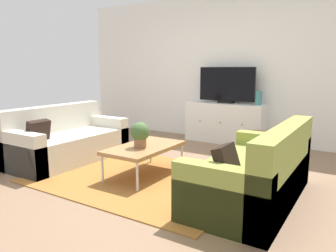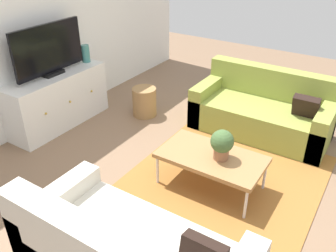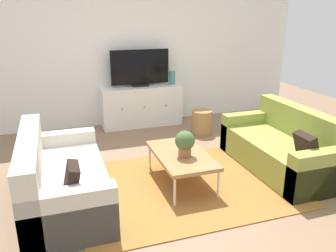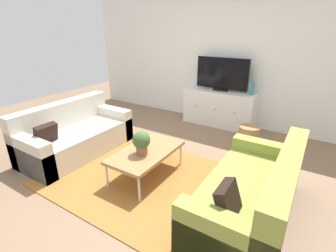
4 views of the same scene
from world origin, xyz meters
name	(u,v)px [view 3 (image 3 of 4)]	position (x,y,z in m)	size (l,w,h in m)	color
ground_plane	(180,180)	(0.00, 0.00, 0.00)	(10.00, 10.00, 0.00)	#84664C
wall_back	(131,49)	(0.00, 2.55, 1.35)	(6.40, 0.12, 2.70)	white
area_rug	(184,185)	(0.00, -0.15, 0.01)	(2.50, 1.90, 0.01)	#9E662D
couch_left_side	(57,182)	(-1.43, -0.10, 0.27)	(0.84, 1.72, 0.79)	beige
couch_right_side	(285,149)	(1.43, -0.10, 0.27)	(0.84, 1.72, 0.79)	olive
coffee_table	(181,156)	(-0.01, -0.06, 0.36)	(0.59, 1.05, 0.38)	#A37547
potted_plant	(185,142)	(-0.01, -0.16, 0.56)	(0.23, 0.23, 0.31)	#936042
tv_console	(141,106)	(0.10, 2.27, 0.36)	(1.43, 0.47, 0.72)	white
flat_screen_tv	(140,68)	(0.10, 2.29, 1.04)	(1.04, 0.16, 0.64)	black
glass_vase	(172,78)	(0.69, 2.27, 0.84)	(0.11, 0.11, 0.24)	teal
wicker_basket	(202,122)	(0.94, 1.47, 0.20)	(0.34, 0.34, 0.41)	#9E7547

